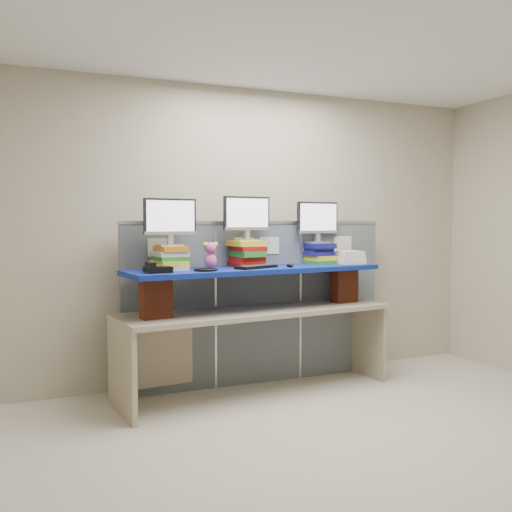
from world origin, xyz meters
name	(u,v)px	position (x,y,z in m)	size (l,w,h in m)	color
room	(366,240)	(0.00, 0.00, 1.40)	(5.00, 4.00, 2.80)	#B9AF98
cubicle_partition	(258,302)	(0.00, 1.78, 0.77)	(2.60, 0.06, 1.53)	#50575E
desk	(256,326)	(-0.14, 1.49, 0.60)	(2.54, 1.00, 0.75)	tan
brick_pier_left	(156,298)	(-1.08, 1.33, 0.92)	(0.24, 0.13, 0.33)	maroon
brick_pier_right	(344,285)	(0.80, 1.55, 0.92)	(0.24, 0.13, 0.33)	maroon
blue_board	(256,270)	(-0.14, 1.49, 1.10)	(2.32, 0.58, 0.04)	navy
book_stack_left	(170,258)	(-0.91, 1.53, 1.22)	(0.29, 0.32, 0.20)	silver
book_stack_center	(247,253)	(-0.18, 1.61, 1.24)	(0.29, 0.34, 0.23)	maroon
book_stack_right	(318,253)	(0.59, 1.69, 1.22)	(0.28, 0.33, 0.20)	#238528
monitor_left	(170,219)	(-0.91, 1.52, 1.55)	(0.46, 0.15, 0.40)	#ABABB0
monitor_center	(247,216)	(-0.19, 1.61, 1.58)	(0.46, 0.15, 0.40)	#ABABB0
monitor_right	(318,220)	(0.58, 1.70, 1.54)	(0.46, 0.15, 0.40)	#ABABB0
keyboard	(256,267)	(-0.18, 1.40, 1.13)	(0.43, 0.30, 0.03)	black
mouse	(290,265)	(0.14, 1.39, 1.14)	(0.05, 0.10, 0.03)	black
desk_phone	(157,269)	(-1.07, 1.31, 1.15)	(0.21, 0.19, 0.08)	black
headset	(206,269)	(-0.67, 1.32, 1.13)	(0.20, 0.20, 0.02)	black
plush_toy	(211,255)	(-0.55, 1.54, 1.24)	(0.13, 0.10, 0.23)	#D24F82
binder_stack	(350,258)	(0.86, 1.54, 1.18)	(0.26, 0.22, 0.12)	beige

